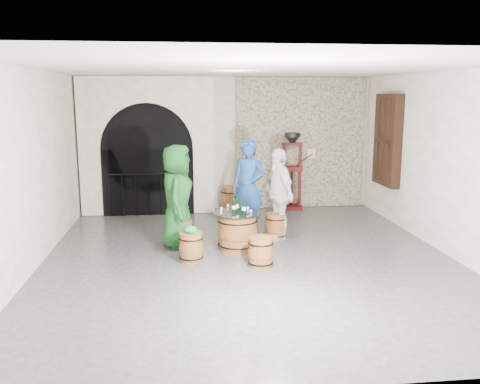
{
  "coord_description": "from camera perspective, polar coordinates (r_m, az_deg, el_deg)",
  "views": [
    {
      "loc": [
        -1.11,
        -8.31,
        2.78
      ],
      "look_at": [
        -0.08,
        0.64,
        1.05
      ],
      "focal_mm": 38.0,
      "sensor_mm": 36.0,
      "label": 1
    }
  ],
  "objects": [
    {
      "name": "wall_front",
      "position": [
        4.61,
        7.66,
        -4.08
      ],
      "size": [
        8.0,
        0.0,
        8.0
      ],
      "primitive_type": "plane",
      "rotation": [
        -1.57,
        0.0,
        0.0
      ],
      "color": "silver",
      "rests_on": "ground"
    },
    {
      "name": "tasting_glass_a",
      "position": [
        9.07,
        -2.13,
        -2.17
      ],
      "size": [
        0.05,
        0.05,
        0.1
      ],
      "primitive_type": null,
      "color": "#AC5F21",
      "rests_on": "barrel_table"
    },
    {
      "name": "stone_facing_panel",
      "position": [
        12.65,
        6.79,
        5.44
      ],
      "size": [
        3.2,
        0.12,
        3.18
      ],
      "primitive_type": "cube",
      "color": "#AFA28B",
      "rests_on": "ground"
    },
    {
      "name": "shuttered_window",
      "position": [
        11.66,
        16.19,
        5.62
      ],
      "size": [
        0.23,
        1.1,
        2.0
      ],
      "color": "black",
      "rests_on": "wall_right"
    },
    {
      "name": "tasting_glass_b",
      "position": [
        9.21,
        0.89,
        -1.96
      ],
      "size": [
        0.05,
        0.05,
        0.1
      ],
      "primitive_type": null,
      "color": "#AC5F21",
      "rests_on": "barrel_table"
    },
    {
      "name": "ground",
      "position": [
        8.83,
        1.0,
        -7.48
      ],
      "size": [
        8.0,
        8.0,
        0.0
      ],
      "primitive_type": "plane",
      "color": "#2F2F32",
      "rests_on": "ground"
    },
    {
      "name": "barrel_stool_left",
      "position": [
        9.48,
        -6.52,
        -4.69
      ],
      "size": [
        0.42,
        0.42,
        0.5
      ],
      "color": "brown",
      "rests_on": "ground"
    },
    {
      "name": "person_blue",
      "position": [
        10.16,
        0.95,
        0.52
      ],
      "size": [
        0.83,
        0.75,
        1.91
      ],
      "primitive_type": "imported",
      "rotation": [
        0.0,
        0.0,
        -0.55
      ],
      "color": "navy",
      "rests_on": "ground"
    },
    {
      "name": "side_barrel",
      "position": [
        12.0,
        -1.02,
        -0.92
      ],
      "size": [
        0.5,
        0.5,
        0.66
      ],
      "rotation": [
        0.0,
        0.0,
        0.32
      ],
      "color": "brown",
      "rests_on": "ground"
    },
    {
      "name": "wall_back",
      "position": [
        12.42,
        -1.42,
        5.42
      ],
      "size": [
        8.0,
        0.0,
        8.0
      ],
      "primitive_type": "plane",
      "rotation": [
        1.57,
        0.0,
        0.0
      ],
      "color": "silver",
      "rests_on": "ground"
    },
    {
      "name": "tasting_glass_c",
      "position": [
        9.4,
        -1.36,
        -1.7
      ],
      "size": [
        0.05,
        0.05,
        0.1
      ],
      "primitive_type": null,
      "color": "#AC5F21",
      "rests_on": "barrel_table"
    },
    {
      "name": "barrel_stool_near_left",
      "position": [
        8.67,
        -5.51,
        -6.16
      ],
      "size": [
        0.42,
        0.42,
        0.5
      ],
      "color": "brown",
      "rests_on": "ground"
    },
    {
      "name": "wine_bottle_right",
      "position": [
        9.25,
        -0.36,
        -1.38
      ],
      "size": [
        0.08,
        0.08,
        0.32
      ],
      "color": "black",
      "rests_on": "barrel_table"
    },
    {
      "name": "barrel_stool_right",
      "position": [
        10.0,
        4.07,
        -3.82
      ],
      "size": [
        0.42,
        0.42,
        0.5
      ],
      "color": "brown",
      "rests_on": "ground"
    },
    {
      "name": "barrel_table",
      "position": [
        9.26,
        -0.28,
        -4.42
      ],
      "size": [
        0.88,
        0.88,
        0.69
      ],
      "color": "brown",
      "rests_on": "ground"
    },
    {
      "name": "arched_opening",
      "position": [
        12.13,
        -10.32,
        5.03
      ],
      "size": [
        3.1,
        0.6,
        3.19
      ],
      "color": "silver",
      "rests_on": "ground"
    },
    {
      "name": "wine_bottle_left",
      "position": [
        9.15,
        -0.68,
        -1.52
      ],
      "size": [
        0.08,
        0.08,
        0.32
      ],
      "color": "black",
      "rests_on": "barrel_table"
    },
    {
      "name": "ceiling",
      "position": [
        8.39,
        1.07,
        13.74
      ],
      "size": [
        8.0,
        8.0,
        0.0
      ],
      "primitive_type": "plane",
      "rotation": [
        3.14,
        0.0,
        0.0
      ],
      "color": "beige",
      "rests_on": "wall_back"
    },
    {
      "name": "person_green",
      "position": [
        9.33,
        -7.06,
        -0.51
      ],
      "size": [
        0.7,
        0.99,
        1.9
      ],
      "primitive_type": "imported",
      "rotation": [
        0.0,
        0.0,
        1.47
      ],
      "color": "#124019",
      "rests_on": "ground"
    },
    {
      "name": "tasting_glass_e",
      "position": [
        8.97,
        1.22,
        -2.31
      ],
      "size": [
        0.05,
        0.05,
        0.1
      ],
      "primitive_type": null,
      "color": "#AC5F21",
      "rests_on": "barrel_table"
    },
    {
      "name": "green_cap",
      "position": [
        8.58,
        -5.53,
        -4.24
      ],
      "size": [
        0.26,
        0.22,
        0.12
      ],
      "color": "#0C8E3C",
      "rests_on": "barrel_stool_near_left"
    },
    {
      "name": "barrel_stool_far",
      "position": [
        10.27,
        0.89,
        -3.4
      ],
      "size": [
        0.42,
        0.42,
        0.5
      ],
      "color": "brown",
      "rests_on": "ground"
    },
    {
      "name": "tasting_glass_f",
      "position": [
        9.16,
        -2.11,
        -2.05
      ],
      "size": [
        0.05,
        0.05,
        0.1
      ],
      "primitive_type": null,
      "color": "#AC5F21",
      "rests_on": "barrel_table"
    },
    {
      "name": "control_box",
      "position": [
        12.66,
        7.95,
        4.28
      ],
      "size": [
        0.18,
        0.1,
        0.22
      ],
      "primitive_type": "cube",
      "color": "silver",
      "rests_on": "wall_back"
    },
    {
      "name": "corking_press",
      "position": [
        12.42,
        5.86,
        2.99
      ],
      "size": [
        0.77,
        0.44,
        1.87
      ],
      "rotation": [
        0.0,
        0.0,
        -0.04
      ],
      "color": "#4A0D0C",
      "rests_on": "ground"
    },
    {
      "name": "barrel_stool_near_right",
      "position": [
        8.36,
        2.34,
        -6.75
      ],
      "size": [
        0.42,
        0.42,
        0.5
      ],
      "color": "brown",
      "rests_on": "ground"
    },
    {
      "name": "wall_left",
      "position": [
        8.73,
        -22.41,
        2.27
      ],
      "size": [
        0.0,
        8.0,
        8.0
      ],
      "primitive_type": "plane",
      "rotation": [
        1.57,
        0.0,
        1.57
      ],
      "color": "silver",
      "rests_on": "ground"
    },
    {
      "name": "person_white",
      "position": [
        9.89,
        4.33,
        -0.19
      ],
      "size": [
        0.7,
        1.12,
        1.78
      ],
      "primitive_type": "imported",
      "rotation": [
        0.0,
        0.0,
        -1.29
      ],
      "color": "silver",
      "rests_on": "ground"
    },
    {
      "name": "wall_right",
      "position": [
        9.58,
        22.3,
        2.98
      ],
      "size": [
        0.0,
        8.0,
        8.0
      ],
      "primitive_type": "plane",
      "rotation": [
        1.57,
        0.0,
        -1.57
      ],
      "color": "silver",
      "rests_on": "ground"
    },
    {
      "name": "tasting_glass_d",
      "position": [
        9.32,
        0.37,
        -1.81
      ],
      "size": [
        0.05,
        0.05,
        0.1
      ],
      "primitive_type": null,
      "color": "#AC5F21",
      "rests_on": "barrel_table"
    },
    {
      "name": "wine_bottle_center",
      "position": [
        9.03,
        0.44,
        -1.69
      ],
      "size": [
        0.08,
        0.08,
        0.32
      ],
      "color": "black",
      "rests_on": "barrel_table"
    }
  ]
}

